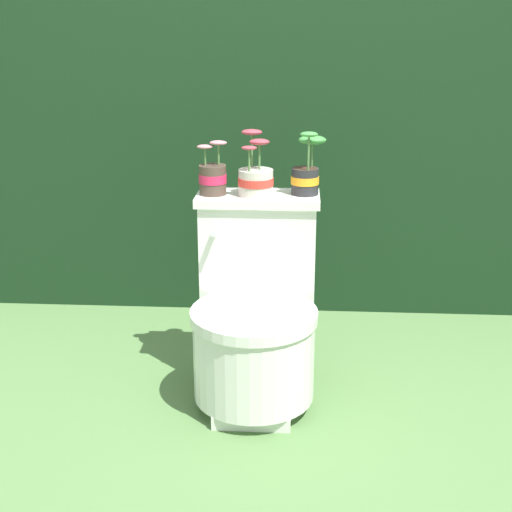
{
  "coord_description": "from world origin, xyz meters",
  "views": [
    {
      "loc": [
        0.08,
        -2.11,
        1.27
      ],
      "look_at": [
        -0.06,
        0.16,
        0.51
      ],
      "focal_mm": 50.0,
      "sensor_mm": 36.0,
      "label": 1
    }
  ],
  "objects_px": {
    "potted_plant_midleft": "(256,178)",
    "potted_plant_left": "(213,177)",
    "toilet": "(255,318)",
    "potted_plant_middle": "(306,173)"
  },
  "relations": [
    {
      "from": "potted_plant_midleft",
      "to": "potted_plant_middle",
      "type": "distance_m",
      "value": 0.17
    },
    {
      "from": "toilet",
      "to": "potted_plant_midleft",
      "type": "bearing_deg",
      "value": 93.05
    },
    {
      "from": "potted_plant_left",
      "to": "potted_plant_middle",
      "type": "distance_m",
      "value": 0.32
    },
    {
      "from": "toilet",
      "to": "potted_plant_midleft",
      "type": "xyz_separation_m",
      "value": [
        -0.01,
        0.14,
        0.46
      ]
    },
    {
      "from": "toilet",
      "to": "potted_plant_middle",
      "type": "height_order",
      "value": "potted_plant_middle"
    },
    {
      "from": "potted_plant_midleft",
      "to": "toilet",
      "type": "bearing_deg",
      "value": -86.95
    },
    {
      "from": "potted_plant_left",
      "to": "potted_plant_middle",
      "type": "xyz_separation_m",
      "value": [
        0.32,
        0.02,
        0.01
      ]
    },
    {
      "from": "potted_plant_midleft",
      "to": "potted_plant_middle",
      "type": "xyz_separation_m",
      "value": [
        0.17,
        0.03,
        0.01
      ]
    },
    {
      "from": "potted_plant_midleft",
      "to": "potted_plant_left",
      "type": "bearing_deg",
      "value": 176.62
    },
    {
      "from": "potted_plant_left",
      "to": "potted_plant_middle",
      "type": "bearing_deg",
      "value": 3.97
    }
  ]
}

